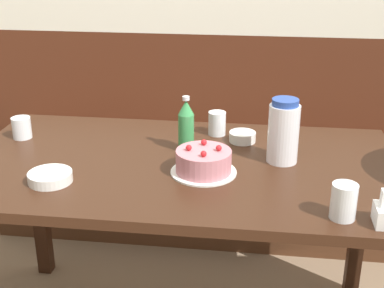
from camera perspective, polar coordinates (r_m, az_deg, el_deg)
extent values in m
cube|color=#4C2314|center=(2.93, 1.82, 1.70)|extent=(4.80, 0.04, 1.03)
cube|color=#56331E|center=(2.84, 1.30, -5.18)|extent=(2.16, 0.38, 0.46)
cube|color=#381E11|center=(1.87, -1.32, -2.43)|extent=(1.52, 0.84, 0.03)
cube|color=#381E11|center=(2.55, -16.01, -5.96)|extent=(0.06, 0.06, 0.74)
cube|color=#381E11|center=(2.40, 17.38, -8.00)|extent=(0.06, 0.06, 0.74)
cylinder|color=white|center=(1.78, 1.24, -3.00)|extent=(0.22, 0.22, 0.01)
cylinder|color=#C67A84|center=(1.77, 1.25, -1.82)|extent=(0.18, 0.18, 0.07)
sphere|color=red|center=(1.75, 2.87, -0.43)|extent=(0.02, 0.02, 0.02)
sphere|color=red|center=(1.79, 1.27, 0.19)|extent=(0.02, 0.02, 0.02)
sphere|color=red|center=(1.75, -0.35, -0.40)|extent=(0.02, 0.02, 0.02)
sphere|color=red|center=(1.70, 1.25, -1.05)|extent=(0.02, 0.02, 0.02)
cylinder|color=white|center=(1.86, 9.71, 1.08)|extent=(0.11, 0.11, 0.20)
cylinder|color=#28479E|center=(1.82, 9.94, 4.41)|extent=(0.09, 0.09, 0.02)
cylinder|color=#388E4C|center=(1.94, -0.63, 1.24)|extent=(0.06, 0.06, 0.14)
cone|color=#388E4C|center=(1.91, -0.64, 3.93)|extent=(0.06, 0.06, 0.05)
cylinder|color=silver|center=(1.90, -0.65, 4.91)|extent=(0.03, 0.03, 0.01)
cylinder|color=white|center=(2.04, 5.40, 0.77)|extent=(0.10, 0.10, 0.04)
cylinder|color=white|center=(1.78, -14.89, -3.43)|extent=(0.14, 0.14, 0.03)
cylinder|color=silver|center=(2.17, -17.71, 1.66)|extent=(0.07, 0.07, 0.08)
cylinder|color=silver|center=(1.55, 15.88, -5.92)|extent=(0.07, 0.07, 0.10)
cylinder|color=silver|center=(2.10, 2.69, 2.22)|extent=(0.07, 0.07, 0.09)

